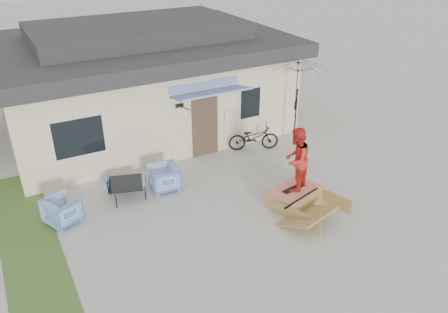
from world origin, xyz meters
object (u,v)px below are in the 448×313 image
skateboard (294,188)px  skater (296,159)px  patio_umbrella (297,98)px  armchair_left (62,209)px  bicycle (254,135)px  loveseat (125,178)px  armchair_right (164,176)px  skate_ramp (294,196)px  coffee_table (126,190)px

skateboard → skater: bearing=-99.7°
patio_umbrella → armchair_left: bearing=-173.0°
bicycle → loveseat: bearing=113.9°
armchair_left → armchair_right: (3.08, 0.31, 0.01)m
armchair_right → skateboard: 3.92m
armchair_right → bicycle: (3.83, 1.01, 0.14)m
armchair_left → patio_umbrella: patio_umbrella is taller
skater → skateboard: bearing=-123.1°
skate_ramp → skateboard: (-0.01, 0.05, 0.27)m
bicycle → skater: bearing=-171.6°
loveseat → skate_ramp: (4.01, -3.40, -0.01)m
patio_umbrella → skater: (-2.43, -3.27, -0.28)m
coffee_table → skateboard: (4.16, -2.64, 0.27)m
loveseat → skater: skater is taller
bicycle → armchair_left: bearing=122.5°
armchair_right → coffee_table: size_ratio=0.88×
armchair_left → armchair_right: size_ratio=0.98×
patio_umbrella → skate_ramp: patio_umbrella is taller
armchair_right → patio_umbrella: 5.63m
skater → skate_ramp: bearing=72.1°
loveseat → armchair_left: 2.36m
skate_ramp → skater: 1.23m
skate_ramp → skater: size_ratio=1.03×
armchair_left → skateboard: (6.07, -2.22, 0.08)m
bicycle → skateboard: (-0.83, -3.53, -0.07)m
bicycle → armchair_right: bearing=126.4°
coffee_table → patio_umbrella: patio_umbrella is taller
skate_ramp → skateboard: bearing=90.0°
armchair_left → skateboard: size_ratio=1.07×
coffee_table → skate_ramp: 4.97m
coffee_table → bicycle: bicycle is taller
patio_umbrella → skater: size_ratio=1.29×
armchair_left → skater: skater is taller
armchair_left → bicycle: bicycle is taller
armchair_right → patio_umbrella: (5.42, 0.74, 1.32)m
skateboard → skater: size_ratio=0.43×
loveseat → bicycle: bicycle is taller
loveseat → bicycle: bearing=-154.0°
skateboard → skate_ramp: bearing=-84.5°
coffee_table → patio_umbrella: 6.79m
skater → coffee_table: bearing=-65.6°
patio_umbrella → skate_ramp: size_ratio=1.25×
loveseat → skater: size_ratio=0.68×
armchair_left → armchair_right: armchair_right is taller
armchair_left → patio_umbrella: (8.50, 1.05, 1.32)m
armchair_left → loveseat: bearing=-85.2°
bicycle → patio_umbrella: size_ratio=0.75×
patio_umbrella → armchair_right: bearing=-172.2°
armchair_right → loveseat: bearing=-123.0°
armchair_right → bicycle: bearing=111.0°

